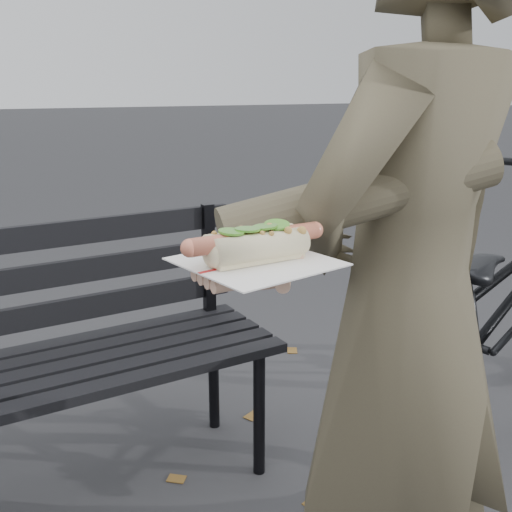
{
  "coord_description": "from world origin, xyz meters",
  "views": [
    {
      "loc": [
        -0.36,
        -0.75,
        1.28
      ],
      "look_at": [
        0.05,
        -0.06,
        1.05
      ],
      "focal_mm": 42.0,
      "sensor_mm": 36.0,
      "label": 1
    }
  ],
  "objects": [
    {
      "name": "bicycle",
      "position": [
        1.48,
        0.61,
        0.5
      ],
      "size": [
        1.98,
        1.01,
        0.99
      ],
      "primitive_type": "imported",
      "rotation": [
        0.0,
        0.0,
        1.77
      ],
      "color": "black",
      "rests_on": "ground"
    },
    {
      "name": "park_bench",
      "position": [
        -0.12,
        1.03,
        0.52
      ],
      "size": [
        1.5,
        0.44,
        0.88
      ],
      "color": "black",
      "rests_on": "ground"
    },
    {
      "name": "held_hotdog",
      "position": [
        0.25,
        0.01,
        1.09
      ],
      "size": [
        0.63,
        0.31,
        0.2
      ],
      "color": "brown"
    },
    {
      "name": "person",
      "position": [
        0.46,
        0.05,
        0.84
      ],
      "size": [
        0.69,
        0.53,
        1.69
      ],
      "primitive_type": "imported",
      "rotation": [
        0.0,
        0.0,
        3.36
      ],
      "color": "brown",
      "rests_on": "ground"
    }
  ]
}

